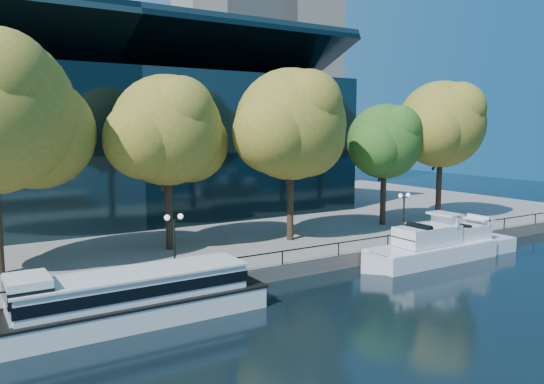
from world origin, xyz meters
TOP-DOWN VIEW (x-y plane):
  - ground at (0.00, 0.00)m, footprint 160.00×160.00m
  - promenade at (0.00, 36.38)m, footprint 90.00×67.08m
  - railing at (0.00, 3.25)m, footprint 88.20×0.08m
  - convention_building at (-4.00, 31.79)m, footprint 50.00×24.57m
  - tour_boat at (-12.23, 0.67)m, footprint 17.31×3.86m
  - cruiser_near at (12.05, 1.03)m, footprint 12.92×3.33m
  - cruiser_far at (16.51, 0.92)m, footprint 9.91×2.75m
  - tree_2 at (-4.74, 11.81)m, footprint 10.56×8.66m
  - tree_3 at (5.25, 9.74)m, footprint 11.54×9.46m
  - tree_4 at (16.97, 10.93)m, footprint 9.03×7.41m
  - tree_5 at (23.72, 9.85)m, footprint 10.93×8.97m
  - lamp_1 at (-7.41, 4.50)m, footprint 1.26×0.36m
  - lamp_2 at (12.98, 4.50)m, footprint 1.26×0.36m

SIDE VIEW (x-z plane):
  - ground at x=0.00m, z-range 0.00..0.00m
  - promenade at x=0.00m, z-range 0.00..1.00m
  - cruiser_far at x=16.51m, z-range -0.59..2.65m
  - cruiser_near at x=12.05m, z-range -0.71..3.03m
  - tour_boat at x=-12.23m, z-range -0.25..3.04m
  - railing at x=0.00m, z-range 1.44..2.43m
  - lamp_1 at x=-7.41m, z-range 1.97..6.00m
  - lamp_2 at x=12.98m, z-range 1.97..6.00m
  - convention_building at x=-4.00m, z-range -2.21..19.22m
  - tree_4 at x=16.97m, z-range 3.11..14.88m
  - tree_2 at x=-4.74m, z-range 3.33..16.82m
  - tree_3 at x=5.25m, z-range 3.36..17.71m
  - tree_5 at x=23.72m, z-range 3.52..17.69m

